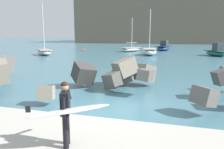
{
  "coord_description": "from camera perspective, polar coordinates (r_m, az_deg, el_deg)",
  "views": [
    {
      "loc": [
        2.54,
        -8.82,
        3.19
      ],
      "look_at": [
        -0.03,
        0.5,
        1.4
      ],
      "focal_mm": 34.48,
      "sensor_mm": 36.0,
      "label": 1
    }
  ],
  "objects": [
    {
      "name": "mooring_buoy_inner",
      "position": [
        42.95,
        -7.5,
        6.42
      ],
      "size": [
        0.44,
        0.44,
        0.44
      ],
      "color": "#E54C1E",
      "rests_on": "ground"
    },
    {
      "name": "boat_mid_left",
      "position": [
        34.67,
        9.89,
        6.04
      ],
      "size": [
        2.81,
        4.36,
        7.11
      ],
      "color": "white",
      "rests_on": "ground"
    },
    {
      "name": "boat_mid_centre",
      "position": [
        45.49,
        13.55,
        7.0
      ],
      "size": [
        3.51,
        4.85,
        2.08
      ],
      "color": "navy",
      "rests_on": "ground"
    },
    {
      "name": "headland_bluff",
      "position": [
        99.5,
        17.02,
        13.62
      ],
      "size": [
        80.41,
        39.87,
        18.81
      ],
      "color": "#756651",
      "rests_on": "ground"
    },
    {
      "name": "ground_plane",
      "position": [
        9.72,
        -0.64,
        -8.67
      ],
      "size": [
        400.0,
        400.0,
        0.0
      ],
      "primitive_type": "plane",
      "color": "#42707F"
    },
    {
      "name": "boat_near_right",
      "position": [
        42.03,
        4.9,
        6.71
      ],
      "size": [
        4.27,
        5.32,
        6.34
      ],
      "color": "beige",
      "rests_on": "ground"
    },
    {
      "name": "boat_near_centre",
      "position": [
        36.62,
        25.95,
        5.41
      ],
      "size": [
        3.51,
        4.64,
        2.0
      ],
      "color": "#1E6656",
      "rests_on": "ground"
    },
    {
      "name": "breakwater_jetty",
      "position": [
        10.82,
        12.09,
        -0.74
      ],
      "size": [
        32.03,
        7.77,
        3.02
      ],
      "color": "#605B56",
      "rests_on": "ground"
    },
    {
      "name": "boat_mid_right",
      "position": [
        36.09,
        -17.52,
        5.76
      ],
      "size": [
        4.43,
        4.47,
        8.13
      ],
      "color": "beige",
      "rests_on": "ground"
    },
    {
      "name": "surfer_with_board",
      "position": [
        5.7,
        -12.06,
        -9.33
      ],
      "size": [
        2.09,
        1.42,
        1.78
      ],
      "color": "black",
      "rests_on": "walkway_path"
    }
  ]
}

